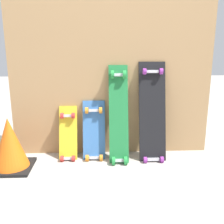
# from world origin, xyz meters

# --- Properties ---
(ground_plane) EXTENTS (12.00, 12.00, 0.00)m
(ground_plane) POSITION_xyz_m (0.00, 0.00, 0.00)
(ground_plane) COLOR #B2AAA0
(plywood_wall_panel) EXTENTS (1.81, 0.04, 1.84)m
(plywood_wall_panel) POSITION_xyz_m (0.00, 0.07, 0.92)
(plywood_wall_panel) COLOR tan
(plywood_wall_panel) RESTS_ON ground
(skateboard_yellow) EXTENTS (0.16, 0.22, 0.54)m
(skateboard_yellow) POSITION_xyz_m (-0.39, -0.05, 0.20)
(skateboard_yellow) COLOR gold
(skateboard_yellow) RESTS_ON ground
(skateboard_blue) EXTENTS (0.20, 0.22, 0.58)m
(skateboard_blue) POSITION_xyz_m (-0.16, -0.05, 0.22)
(skateboard_blue) COLOR #386BAD
(skateboard_blue) RESTS_ON ground
(skateboard_green) EXTENTS (0.17, 0.31, 0.89)m
(skateboard_green) POSITION_xyz_m (0.06, -0.09, 0.38)
(skateboard_green) COLOR #1E7238
(skateboard_green) RESTS_ON ground
(skateboard_black) EXTENTS (0.23, 0.28, 0.93)m
(skateboard_black) POSITION_xyz_m (0.36, -0.07, 0.39)
(skateboard_black) COLOR black
(skateboard_black) RESTS_ON ground
(traffic_cone) EXTENTS (0.33, 0.33, 0.44)m
(traffic_cone) POSITION_xyz_m (-0.84, -0.26, 0.22)
(traffic_cone) COLOR black
(traffic_cone) RESTS_ON ground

